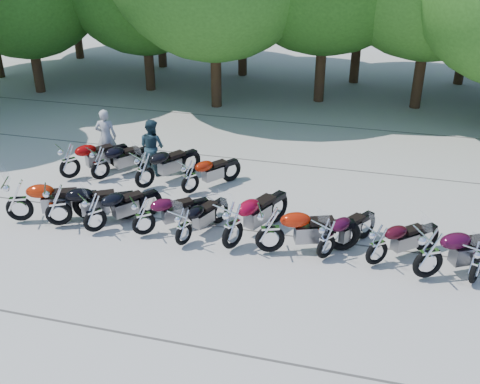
% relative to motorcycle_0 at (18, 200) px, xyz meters
% --- Properties ---
extents(ground, '(90.00, 90.00, 0.00)m').
position_rel_motorcycle_0_xyz_m(ground, '(5.75, -0.36, -0.70)').
color(ground, gray).
rests_on(ground, ground).
extents(motorcycle_0, '(2.58, 1.62, 1.40)m').
position_rel_motorcycle_0_xyz_m(motorcycle_0, '(0.00, 0.00, 0.00)').
color(motorcycle_0, '#991E05').
rests_on(motorcycle_0, ground).
extents(motorcycle_1, '(2.44, 1.84, 1.36)m').
position_rel_motorcycle_0_xyz_m(motorcycle_1, '(1.13, 0.05, -0.02)').
color(motorcycle_1, black).
rests_on(motorcycle_1, ground).
extents(motorcycle_2, '(1.90, 2.15, 1.25)m').
position_rel_motorcycle_0_xyz_m(motorcycle_2, '(2.19, 0.01, -0.08)').
color(motorcycle_2, black).
rests_on(motorcycle_2, ground).
extents(motorcycle_3, '(2.06, 1.91, 1.22)m').
position_rel_motorcycle_0_xyz_m(motorcycle_3, '(3.47, 0.18, -0.09)').
color(motorcycle_3, '#3D081E').
rests_on(motorcycle_3, ground).
extents(motorcycle_4, '(1.30, 2.12, 1.15)m').
position_rel_motorcycle_0_xyz_m(motorcycle_4, '(4.60, -0.00, -0.13)').
color(motorcycle_4, black).
rests_on(motorcycle_4, ground).
extents(motorcycle_5, '(1.77, 2.63, 1.43)m').
position_rel_motorcycle_0_xyz_m(motorcycle_5, '(5.82, 0.13, 0.02)').
color(motorcycle_5, maroon).
rests_on(motorcycle_5, ground).
extents(motorcycle_6, '(2.62, 1.60, 1.42)m').
position_rel_motorcycle_0_xyz_m(motorcycle_6, '(6.74, 0.17, 0.01)').
color(motorcycle_6, '#9D1905').
rests_on(motorcycle_6, ground).
extents(motorcycle_7, '(1.72, 2.12, 1.20)m').
position_rel_motorcycle_0_xyz_m(motorcycle_7, '(8.08, 0.28, -0.10)').
color(motorcycle_7, black).
rests_on(motorcycle_7, ground).
extents(motorcycle_8, '(2.03, 1.89, 1.21)m').
position_rel_motorcycle_0_xyz_m(motorcycle_8, '(9.26, 0.30, -0.10)').
color(motorcycle_8, '#320610').
rests_on(motorcycle_8, ground).
extents(motorcycle_9, '(2.61, 1.91, 1.44)m').
position_rel_motorcycle_0_xyz_m(motorcycle_9, '(10.38, 0.03, 0.02)').
color(motorcycle_9, '#34071E').
rests_on(motorcycle_9, ground).
extents(motorcycle_10, '(1.38, 2.17, 1.18)m').
position_rel_motorcycle_0_xyz_m(motorcycle_10, '(11.41, 0.13, -0.11)').
color(motorcycle_10, black).
rests_on(motorcycle_10, ground).
extents(motorcycle_11, '(2.03, 2.22, 1.31)m').
position_rel_motorcycle_0_xyz_m(motorcycle_11, '(-0.09, 2.75, -0.05)').
color(motorcycle_11, '#890505').
rests_on(motorcycle_11, ground).
extents(motorcycle_12, '(1.85, 2.17, 1.24)m').
position_rel_motorcycle_0_xyz_m(motorcycle_12, '(0.86, 2.90, -0.08)').
color(motorcycle_12, black).
rests_on(motorcycle_12, ground).
extents(motorcycle_13, '(1.88, 2.37, 1.33)m').
position_rel_motorcycle_0_xyz_m(motorcycle_13, '(2.42, 2.69, -0.03)').
color(motorcycle_13, black).
rests_on(motorcycle_13, ground).
extents(motorcycle_14, '(1.77, 2.08, 1.19)m').
position_rel_motorcycle_0_xyz_m(motorcycle_14, '(3.83, 2.70, -0.10)').
color(motorcycle_14, '#941905').
rests_on(motorcycle_14, ground).
extents(rider_0, '(0.76, 0.60, 1.84)m').
position_rel_motorcycle_0_xyz_m(rider_0, '(0.43, 4.24, 0.22)').
color(rider_0, '#9E9DA0').
rests_on(rider_0, ground).
extents(rider_1, '(1.04, 0.93, 1.77)m').
position_rel_motorcycle_0_xyz_m(rider_1, '(2.18, 3.91, 0.19)').
color(rider_1, '#1E353F').
rests_on(rider_1, ground).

